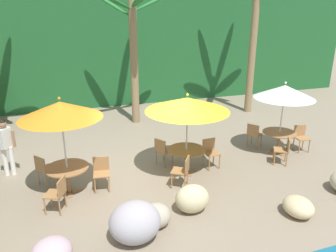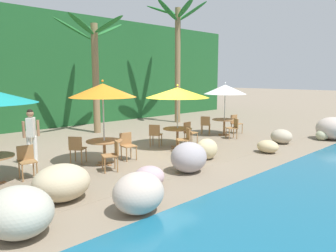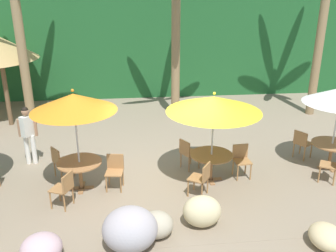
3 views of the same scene
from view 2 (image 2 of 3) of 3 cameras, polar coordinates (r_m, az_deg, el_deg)
The scene contains 23 objects.
ground_plane at distance 11.78m, azimuth -2.52°, elevation -4.56°, with size 120.00×120.00×0.00m, color gray.
terrace_deck at distance 11.78m, azimuth -2.52°, elevation -4.54°, with size 18.00×5.20×0.01m.
foliage_backdrop at distance 19.14m, azimuth -21.14°, elevation 8.98°, with size 28.00×2.40×6.00m.
rock_seawall at distance 9.55m, azimuth 7.60°, elevation -5.34°, with size 14.65×2.80×0.97m.
chair_teal_seaward at distance 9.48m, azimuth -23.29°, elevation -5.31°, with size 0.48×0.48×0.87m.
umbrella_orange at distance 10.06m, azimuth -11.24°, elevation 6.06°, with size 2.00×2.00×2.58m.
dining_table_orange at distance 10.26m, azimuth -10.97°, elevation -3.17°, with size 1.10×1.10×0.74m.
chair_orange_seaward at distance 10.74m, azimuth -7.07°, elevation -3.11°, with size 0.48×0.48×0.87m.
chair_orange_inland at distance 10.50m, azimuth -15.51°, elevation -3.62°, with size 0.59×0.59×0.87m.
chair_orange_left at distance 9.48m, azimuth -9.52°, elevation -4.73°, with size 0.56×0.56×0.87m.
umbrella_yellow at distance 12.27m, azimuth 1.67°, elevation 5.81°, with size 2.36×2.36×2.39m.
dining_table_yellow at distance 12.42m, azimuth 1.64°, elevation -0.98°, with size 1.10×1.10×0.74m.
chair_yellow_seaward at distance 13.15m, azimuth 3.71°, elevation -0.91°, with size 0.45×0.46×0.87m.
chair_yellow_inland at distance 12.57m, azimuth -2.22°, elevation -1.33°, with size 0.58×0.58×0.87m.
chair_yellow_left at distance 11.65m, azimuth 2.99°, elevation -2.14°, with size 0.59×0.59×0.87m.
umbrella_white at distance 15.13m, azimuth 9.87°, elevation 6.27°, with size 1.91×1.91×2.43m.
dining_table_white at distance 15.26m, azimuth 9.73°, elevation 0.69°, with size 1.10×1.10×0.74m.
chair_white_seaward at distance 15.95m, azimuth 11.62°, elevation 0.61°, with size 0.48×0.48×0.87m.
chair_white_inland at distance 15.25m, azimuth 6.51°, elevation 0.37°, with size 0.59×0.58×0.87m.
chair_white_left at distance 14.53m, azimuth 11.29°, elevation -0.15°, with size 0.59×0.58×0.87m.
palm_tree_second at distance 16.04m, azimuth -12.66°, elevation 11.69°, with size 3.69×3.80×5.38m.
palm_tree_third at distance 19.41m, azimuth 1.71°, elevation 14.02°, with size 3.50×3.34×6.77m.
waiter_in_white at distance 10.86m, azimuth -22.61°, elevation -1.04°, with size 0.52×0.39×1.70m.
Camera 2 is at (-7.66, -8.54, 2.67)m, focal length 35.19 mm.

